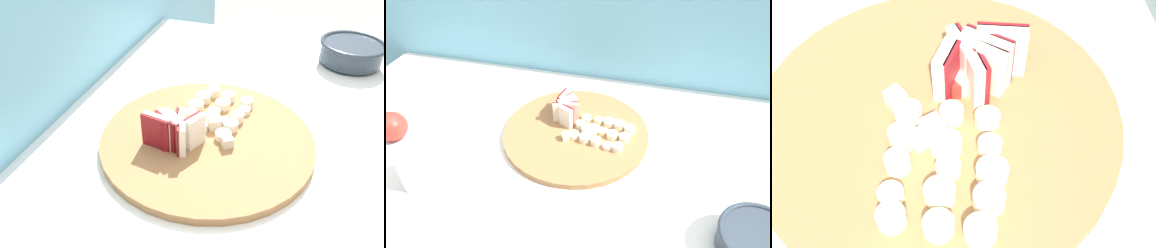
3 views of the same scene
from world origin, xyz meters
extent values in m
cube|color=silver|center=(0.00, 0.00, 0.45)|extent=(1.21, 0.72, 0.89)
cube|color=#6BADC6|center=(0.00, 0.38, 0.65)|extent=(2.40, 0.04, 1.31)
cylinder|color=olive|center=(0.09, 0.07, 0.90)|extent=(0.36, 0.36, 0.02)
cube|color=maroon|center=(0.06, 0.09, 0.93)|extent=(0.03, 0.02, 0.05)
cube|color=white|center=(0.06, 0.09, 0.93)|extent=(0.04, 0.03, 0.05)
cube|color=maroon|center=(0.04, 0.11, 0.93)|extent=(0.04, 0.02, 0.05)
cube|color=white|center=(0.04, 0.10, 0.93)|extent=(0.04, 0.02, 0.05)
cube|color=maroon|center=(0.06, 0.12, 0.93)|extent=(0.05, 0.02, 0.05)
cube|color=beige|center=(0.06, 0.11, 0.93)|extent=(0.05, 0.02, 0.05)
cube|color=maroon|center=(0.04, 0.14, 0.93)|extent=(0.04, 0.02, 0.05)
cube|color=white|center=(0.05, 0.13, 0.93)|extent=(0.04, 0.03, 0.05)
cube|color=maroon|center=(0.05, 0.13, 0.93)|extent=(0.04, 0.04, 0.05)
cube|color=#EFE5CC|center=(0.05, 0.12, 0.93)|extent=(0.04, 0.05, 0.05)
cube|color=maroon|center=(0.04, 0.13, 0.94)|extent=(0.03, 0.04, 0.06)
cube|color=#EFE5CC|center=(0.05, 0.13, 0.94)|extent=(0.04, 0.05, 0.06)
cube|color=maroon|center=(0.03, 0.15, 0.94)|extent=(0.01, 0.05, 0.06)
cube|color=#EFE5CC|center=(0.04, 0.14, 0.94)|extent=(0.02, 0.05, 0.06)
cube|color=#B22D23|center=(0.06, 0.09, 0.92)|extent=(0.02, 0.02, 0.02)
cube|color=beige|center=(0.11, 0.07, 0.92)|extent=(0.03, 0.03, 0.02)
cube|color=#EFE5CC|center=(0.12, 0.06, 0.92)|extent=(0.02, 0.02, 0.02)
cube|color=#EFE5CC|center=(0.06, 0.10, 0.92)|extent=(0.03, 0.03, 0.02)
cube|color=beige|center=(0.07, 0.04, 0.92)|extent=(0.02, 0.02, 0.02)
cylinder|color=white|center=(0.09, 0.05, 0.91)|extent=(0.03, 0.03, 0.01)
cylinder|color=white|center=(0.12, 0.04, 0.92)|extent=(0.03, 0.03, 0.02)
cylinder|color=white|center=(0.14, 0.04, 0.92)|extent=(0.02, 0.02, 0.02)
cylinder|color=white|center=(0.17, 0.03, 0.91)|extent=(0.02, 0.02, 0.01)
cylinder|color=white|center=(0.20, 0.03, 0.92)|extent=(0.02, 0.02, 0.02)
cylinder|color=#F4EAC6|center=(0.10, 0.09, 0.92)|extent=(0.02, 0.02, 0.02)
cylinder|color=white|center=(0.13, 0.08, 0.91)|extent=(0.03, 0.03, 0.01)
cylinder|color=#F4EAC6|center=(0.15, 0.08, 0.91)|extent=(0.02, 0.02, 0.01)
cylinder|color=#F4EAC6|center=(0.18, 0.07, 0.91)|extent=(0.03, 0.03, 0.01)
cylinder|color=#F4EAC6|center=(0.21, 0.07, 0.91)|extent=(0.03, 0.03, 0.01)
cylinder|color=beige|center=(0.10, 0.12, 0.91)|extent=(0.02, 0.02, 0.01)
cylinder|color=#F4EAC6|center=(0.13, 0.12, 0.91)|extent=(0.02, 0.02, 0.01)
cylinder|color=white|center=(0.16, 0.12, 0.91)|extent=(0.03, 0.03, 0.01)
cylinder|color=#F4EAC6|center=(0.19, 0.11, 0.92)|extent=(0.03, 0.03, 0.02)
cylinder|color=white|center=(0.22, 0.10, 0.92)|extent=(0.03, 0.03, 0.02)
camera|label=1|loc=(-0.41, -0.06, 1.31)|focal=36.13mm
camera|label=2|loc=(0.25, -0.55, 1.45)|focal=31.68mm
camera|label=3|loc=(0.38, 0.07, 1.28)|focal=45.43mm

